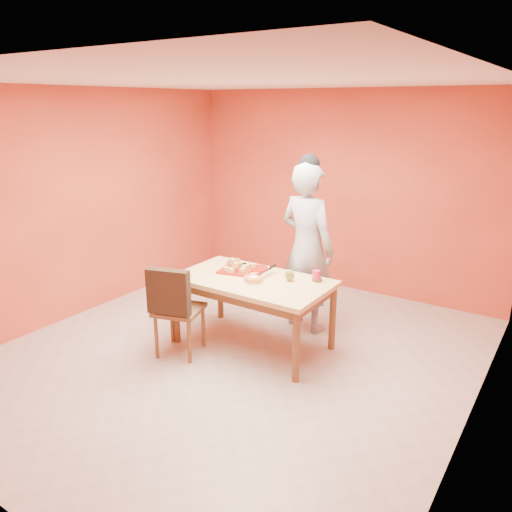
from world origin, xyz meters
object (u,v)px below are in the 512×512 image
Objects in this scene: red_dinner_plate at (257,268)px; magenta_glass at (316,276)px; person at (307,248)px; checker_tin at (317,280)px; egg_ornament at (290,275)px; pastry_platter at (237,270)px; sponge_cake at (254,279)px; dining_table at (253,287)px; dining_chair at (178,308)px.

magenta_glass is (0.72, 0.01, 0.05)m from red_dinner_plate.
person is 0.57m from checker_tin.
magenta_glass is at bearing 33.37° from egg_ornament.
sponge_cake reaches higher than pastry_platter.
dining_table is at bearing 82.68° from person.
magenta_glass is (1.12, 0.88, 0.31)m from dining_chair.
dining_chair reaches higher than egg_ornament.
dining_chair is at bearing -141.07° from sponge_cake.
magenta_glass is at bearing 12.03° from pastry_platter.
pastry_platter is at bearing -175.87° from egg_ornament.
pastry_platter is (-0.53, -0.61, -0.19)m from person.
pastry_platter is 0.65m from egg_ornament.
egg_ornament is (0.64, 0.04, 0.05)m from pastry_platter.
red_dinner_plate is 0.72m from checker_tin.
magenta_glass is at bearing 20.76° from dining_chair.
red_dinner_plate is at bearing 47.78° from dining_chair.
sponge_cake is 0.37m from egg_ornament.
dining_table is at bearing -63.86° from red_dinner_plate.
person reaches higher than egg_ornament.
red_dinner_plate is 1.24× the size of sponge_cake.
dining_chair is 9.24× the size of checker_tin.
egg_ornament reaches higher than pastry_platter.
red_dinner_plate is (-0.38, -0.44, -0.19)m from person.
magenta_glass reaches higher than pastry_platter.
sponge_cake reaches higher than checker_tin.
dining_table is at bearing -21.51° from pastry_platter.
egg_ornament reaches higher than checker_tin.
red_dinner_plate reaches higher than dining_table.
sponge_cake is 1.59× the size of egg_ornament.
sponge_cake is at bearing -139.15° from egg_ornament.
red_dinner_plate is 1.97× the size of egg_ornament.
sponge_cake is (-0.17, -0.81, -0.16)m from person.
sponge_cake is at bearing 88.69° from person.
magenta_glass is (0.51, 0.39, 0.02)m from sponge_cake.
checker_tin reaches higher than dining_table.
pastry_platter is at bearing -167.97° from magenta_glass.
dining_chair is at bearing -114.93° from red_dinner_plate.
dining_table is 1.63× the size of dining_chair.
pastry_platter is at bearing -167.73° from checker_tin.
magenta_glass is 1.07× the size of checker_tin.
dining_chair is 4.01× the size of red_dinner_plate.
dining_table is 0.17m from sponge_cake.
person is 0.56m from magenta_glass.
sponge_cake is 0.64m from magenta_glass.
dining_table is 6.52× the size of red_dinner_plate.
dining_chair is 7.91× the size of egg_ornament.
person reaches higher than dining_table.
dining_chair is 4.96× the size of sponge_cake.
magenta_glass is at bearing 139.61° from person.
checker_tin is (0.72, 0.02, 0.01)m from red_dinner_plate.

